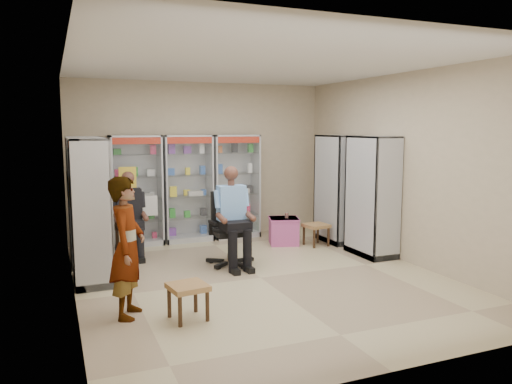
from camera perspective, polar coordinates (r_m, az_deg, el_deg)
name	(u,v)px	position (r m, az deg, el deg)	size (l,w,h in m)	color
floor	(260,278)	(7.25, 0.52, -9.77)	(6.00, 6.00, 0.00)	tan
room_shell	(261,140)	(6.93, 0.54, 5.98)	(5.02, 6.02, 3.01)	#BBA98B
cabinet_back_left	(136,191)	(9.29, -13.53, 0.14)	(0.90, 0.50, 2.00)	#9FA2A6
cabinet_back_mid	(187,188)	(9.48, -7.85, 0.41)	(0.90, 0.50, 2.00)	silver
cabinet_back_right	(235,186)	(9.76, -2.44, 0.67)	(0.90, 0.50, 2.00)	#9FA1A6
cabinet_right_far	(337,189)	(9.45, 9.27, 0.36)	(0.50, 0.90, 2.00)	silver
cabinet_right_near	(372,196)	(8.54, 13.13, -0.48)	(0.50, 0.90, 2.00)	#ADB0B5
cabinet_left_far	(86,200)	(8.28, -18.90, -0.92)	(0.50, 0.90, 2.00)	#A4A6AB
cabinet_left_near	(91,211)	(7.19, -18.37, -2.11)	(0.50, 0.90, 2.00)	#9EA0A5
wooden_chair	(129,228)	(8.63, -14.32, -4.00)	(0.42, 0.42, 0.94)	#321A13
seated_customer	(129,217)	(8.54, -14.31, -2.75)	(0.44, 0.60, 1.34)	black
office_chair	(230,229)	(7.81, -3.00, -4.20)	(0.62, 0.62, 1.14)	black
seated_shopkeeper	(231,219)	(7.73, -2.89, -3.13)	(0.48, 0.67, 1.46)	#6D9CD7
pink_trunk	(284,231)	(9.23, 3.18, -4.47)	(0.51, 0.49, 0.49)	#BF4C9D
tea_glass	(287,215)	(9.17, 3.52, -2.66)	(0.07, 0.07, 0.10)	#612408
woven_stool_a	(316,235)	(9.19, 6.88, -4.86)	(0.40, 0.40, 0.40)	#9F7443
woven_stool_b	(188,302)	(5.76, -7.77, -12.32)	(0.40, 0.40, 0.40)	#AC7748
standing_man	(127,247)	(5.82, -14.49, -6.14)	(0.58, 0.38, 1.60)	gray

